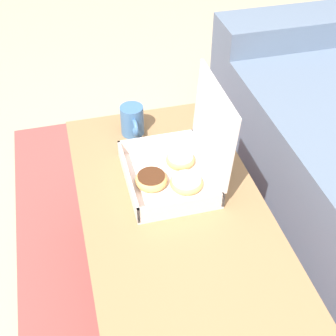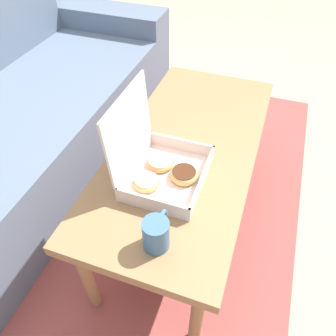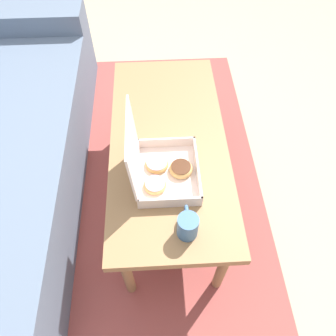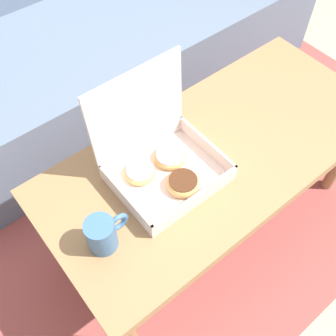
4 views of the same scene
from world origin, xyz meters
name	(u,v)px [view 3 (image 3 of 4)]	position (x,y,z in m)	size (l,w,h in m)	color
ground_plane	(146,195)	(0.00, 0.00, 0.00)	(12.00, 12.00, 0.00)	tan
area_rug	(92,197)	(0.00, 0.30, 0.01)	(2.41, 1.90, 0.01)	#994742
coffee_table	(168,147)	(0.00, -0.13, 0.42)	(1.13, 0.52, 0.47)	#997047
pastry_box	(160,167)	(-0.19, -0.08, 0.52)	(0.30, 0.27, 0.31)	silver
coffee_mug	(188,225)	(-0.44, -0.17, 0.52)	(0.12, 0.08, 0.10)	#3D6693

